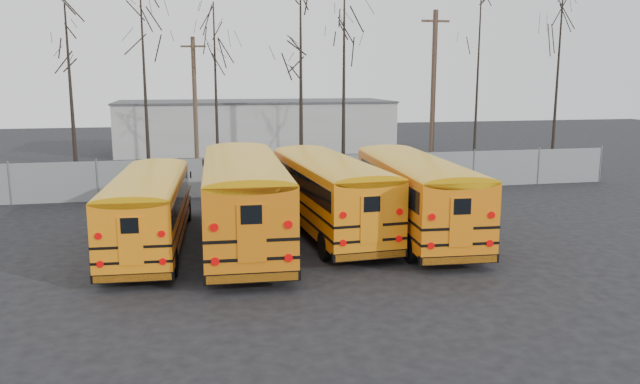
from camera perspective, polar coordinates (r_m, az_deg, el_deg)
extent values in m
plane|color=black|center=(21.08, -1.74, -6.25)|extent=(120.00, 120.00, 0.00)
cube|color=gray|center=(32.47, -5.56, 1.47)|extent=(40.00, 0.04, 2.00)
cube|color=#B3B4AF|center=(52.33, -5.93, 5.99)|extent=(22.00, 8.00, 4.00)
cylinder|color=black|center=(20.12, -19.17, -6.32)|extent=(0.31, 0.92, 0.91)
cylinder|color=black|center=(19.83, -13.30, -6.25)|extent=(0.31, 0.92, 0.91)
cylinder|color=black|center=(27.42, -16.31, -1.75)|extent=(0.31, 0.92, 0.91)
cylinder|color=black|center=(27.21, -12.03, -1.65)|extent=(0.31, 0.92, 0.91)
cube|color=orange|center=(22.53, -15.42, -1.54)|extent=(2.79, 8.58, 2.14)
cube|color=orange|center=(27.52, -14.16, -0.64)|extent=(2.14, 1.67, 0.91)
cube|color=black|center=(22.26, -15.53, -0.43)|extent=(2.77, 7.67, 0.64)
cube|color=black|center=(23.42, -15.12, -2.72)|extent=(2.91, 10.14, 0.08)
cube|color=black|center=(23.32, -15.18, -1.64)|extent=(2.91, 10.14, 0.08)
cube|color=black|center=(18.84, -16.72, -7.46)|extent=(2.33, 0.34, 0.25)
cube|color=black|center=(28.33, -13.97, -1.35)|extent=(2.19, 0.32, 0.24)
cube|color=orange|center=(18.45, -16.94, -4.32)|extent=(0.68, 0.08, 1.41)
cylinder|color=#B20505|center=(18.76, -19.46, -6.25)|extent=(0.20, 0.05, 0.20)
cylinder|color=#B20505|center=(18.50, -14.18, -6.19)|extent=(0.20, 0.05, 0.20)
cylinder|color=#B20505|center=(18.54, -19.62, -3.83)|extent=(0.20, 0.05, 0.20)
cylinder|color=#B20505|center=(18.29, -14.29, -3.73)|extent=(0.20, 0.05, 0.20)
cylinder|color=black|center=(19.25, -10.11, -6.38)|extent=(0.35, 1.09, 1.08)
cylinder|color=black|center=(19.36, -2.83, -6.12)|extent=(0.35, 1.09, 1.08)
cylinder|color=black|center=(28.05, -9.96, -1.03)|extent=(0.35, 1.09, 1.08)
cylinder|color=black|center=(28.13, -4.99, -0.88)|extent=(0.35, 1.09, 1.08)
cube|color=orange|center=(22.37, -7.02, -0.57)|extent=(3.15, 10.15, 2.54)
cube|color=orange|center=(28.33, -7.53, 0.26)|extent=(2.51, 1.94, 1.08)
cube|color=black|center=(22.05, -7.02, 0.77)|extent=(3.14, 9.07, 0.76)
cube|color=black|center=(23.42, -7.08, -2.02)|extent=(3.26, 12.01, 0.10)
cube|color=black|center=(23.31, -7.10, -0.73)|extent=(3.26, 12.01, 0.10)
cube|color=black|center=(17.94, -6.20, -7.71)|extent=(2.77, 0.36, 0.30)
cube|color=black|center=(29.29, -7.56, -0.58)|extent=(2.60, 0.33, 0.28)
cube|color=orange|center=(17.47, -6.26, -3.79)|extent=(0.81, 0.08, 1.67)
cylinder|color=#B20505|center=(17.64, -9.56, -6.29)|extent=(0.24, 0.05, 0.24)
cylinder|color=#B20505|center=(17.74, -2.89, -6.05)|extent=(0.24, 0.05, 0.24)
cylinder|color=#B20505|center=(17.38, -9.66, -3.22)|extent=(0.24, 0.05, 0.24)
cylinder|color=#B20505|center=(17.49, -2.92, -3.00)|extent=(0.24, 0.05, 0.24)
cylinder|color=black|center=(20.97, 0.47, -4.93)|extent=(0.34, 1.01, 0.99)
cylinder|color=black|center=(21.68, 6.19, -4.47)|extent=(0.34, 1.01, 0.99)
cylinder|color=black|center=(28.86, -4.14, -0.66)|extent=(0.34, 1.01, 0.99)
cylinder|color=black|center=(29.38, 0.15, -0.43)|extent=(0.34, 1.01, 0.99)
cube|color=orange|center=(24.03, 0.90, -0.07)|extent=(3.06, 9.37, 2.33)
cube|color=orange|center=(29.34, -2.14, 0.53)|extent=(2.34, 1.83, 0.99)
cube|color=black|center=(23.75, 1.04, 1.08)|extent=(3.04, 8.39, 0.70)
cube|color=black|center=(24.97, 0.35, -1.35)|extent=(3.20, 11.08, 0.09)
cube|color=black|center=(24.87, 0.35, -0.23)|extent=(3.20, 11.08, 0.09)
cube|color=black|center=(20.14, 4.58, -5.76)|extent=(2.55, 0.38, 0.28)
cube|color=black|center=(30.20, -2.49, -0.24)|extent=(2.39, 0.35, 0.26)
cube|color=orange|center=(19.74, 4.74, -2.52)|extent=(0.75, 0.09, 1.54)
cylinder|color=#B20505|center=(19.60, 2.12, -4.68)|extent=(0.22, 0.05, 0.22)
cylinder|color=#B20505|center=(20.24, 7.23, -4.27)|extent=(0.22, 0.05, 0.22)
cylinder|color=#B20505|center=(19.38, 2.14, -2.13)|extent=(0.22, 0.05, 0.22)
cylinder|color=#B20505|center=(20.03, 7.29, -1.80)|extent=(0.22, 0.05, 0.22)
cylinder|color=black|center=(20.89, 8.36, -5.08)|extent=(0.34, 1.02, 1.01)
cylinder|color=black|center=(21.65, 14.15, -4.74)|extent=(0.34, 1.02, 1.01)
cylinder|color=black|center=(28.87, 3.53, -0.64)|extent=(0.34, 1.02, 1.01)
cylinder|color=black|center=(29.42, 7.86, -0.51)|extent=(0.34, 1.02, 1.01)
cube|color=orange|center=(24.00, 8.79, -0.16)|extent=(3.09, 9.50, 2.36)
cube|color=orange|center=(29.37, 5.57, 0.52)|extent=(2.37, 1.85, 1.01)
cube|color=black|center=(23.72, 8.97, 1.01)|extent=(3.07, 8.49, 0.70)
cube|color=black|center=(24.95, 8.16, -1.44)|extent=(3.23, 11.23, 0.09)
cube|color=black|center=(24.85, 8.19, -0.31)|extent=(3.23, 11.23, 0.09)
cube|color=black|center=(20.08, 12.56, -6.01)|extent=(2.58, 0.38, 0.28)
cube|color=black|center=(30.23, 5.18, -0.25)|extent=(2.42, 0.35, 0.26)
cube|color=orange|center=(19.68, 12.82, -2.73)|extent=(0.76, 0.09, 1.56)
cylinder|color=#B20505|center=(19.52, 10.12, -4.87)|extent=(0.22, 0.05, 0.22)
cylinder|color=#B20505|center=(20.20, 15.28, -4.56)|extent=(0.22, 0.05, 0.22)
cylinder|color=#B20505|center=(19.30, 10.20, -2.28)|extent=(0.22, 0.05, 0.22)
cylinder|color=#B20505|center=(19.99, 15.41, -2.05)|extent=(0.22, 0.05, 0.22)
cylinder|color=#4E3B2C|center=(38.58, -11.34, 7.52)|extent=(0.26, 0.26, 8.39)
cube|color=#4E3B2C|center=(38.58, -11.54, 12.92)|extent=(1.46, 0.54, 0.11)
cylinder|color=#4E392C|center=(40.52, 10.31, 8.92)|extent=(0.32, 0.32, 10.14)
cube|color=#4E392C|center=(40.65, 10.52, 15.12)|extent=(1.80, 0.17, 0.14)
cone|color=black|center=(37.23, -21.80, 8.06)|extent=(0.26, 0.26, 9.93)
cone|color=black|center=(37.63, -15.70, 9.04)|extent=(0.26, 0.26, 10.72)
cone|color=black|center=(37.89, -9.50, 9.00)|extent=(0.26, 0.26, 10.34)
cone|color=black|center=(36.33, -1.76, 9.32)|extent=(0.26, 0.26, 10.64)
cone|color=black|center=(37.68, 2.19, 9.72)|extent=(0.26, 0.26, 11.12)
cone|color=black|center=(39.65, 14.21, 10.14)|extent=(0.26, 0.26, 12.07)
cone|color=black|center=(41.02, 20.90, 9.99)|extent=(0.26, 0.26, 12.38)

